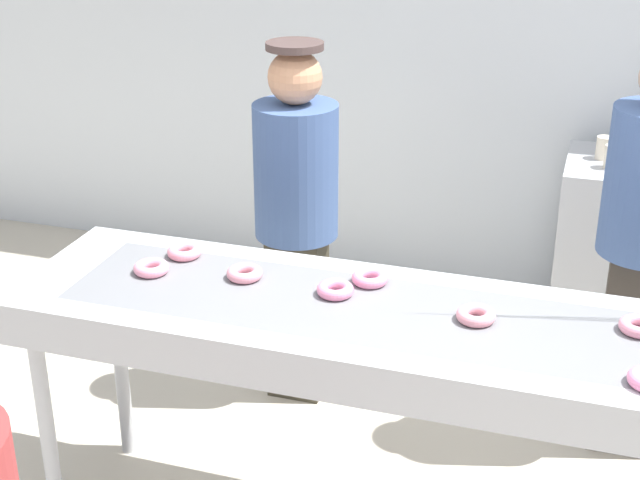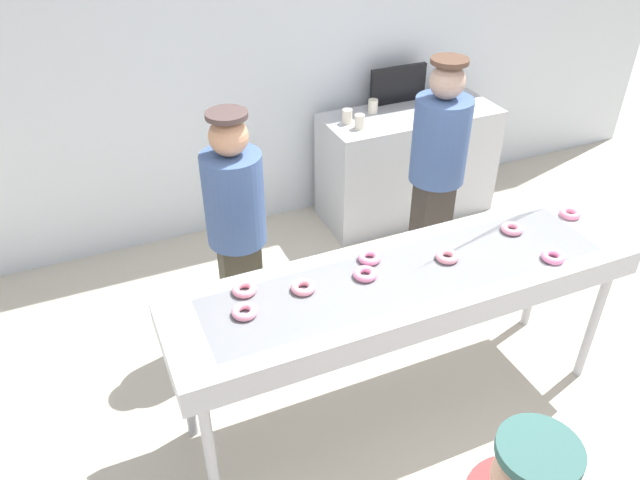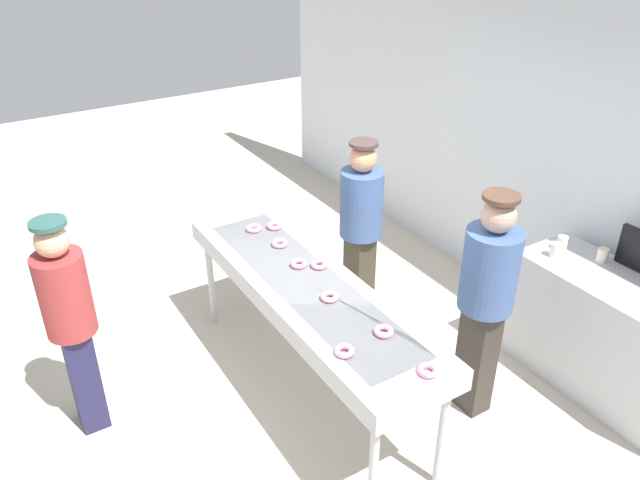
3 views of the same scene
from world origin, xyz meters
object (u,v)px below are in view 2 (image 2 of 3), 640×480
Objects in this scene: strawberry_donut_6 at (369,257)px; strawberry_donut_1 at (570,213)px; strawberry_donut_3 at (512,229)px; paper_cup_0 at (347,116)px; strawberry_donut_8 at (244,289)px; menu_display at (398,85)px; strawberry_donut_2 at (447,256)px; worker_baker at (236,221)px; paper_cup_2 at (373,106)px; strawberry_donut_4 at (303,287)px; strawberry_donut_0 at (365,274)px; fryer_conveyor at (407,286)px; prep_counter at (407,164)px; paper_cup_1 at (359,122)px; strawberry_donut_5 at (244,312)px; strawberry_donut_7 at (553,257)px; worker_assistant at (438,164)px; paper_cup_3 at (457,98)px.

strawberry_donut_1 is at bearing -3.51° from strawberry_donut_6.
paper_cup_0 is at bearing 95.16° from strawberry_donut_3.
strawberry_donut_8 is 2.78m from menu_display.
worker_baker is at bearing 135.38° from strawberry_donut_2.
paper_cup_2 reaches higher than strawberry_donut_8.
strawberry_donut_1 is 1.95m from paper_cup_2.
strawberry_donut_4 is at bearing 175.47° from strawberry_donut_2.
strawberry_donut_2 is (0.47, -0.04, 0.00)m from strawberry_donut_0.
strawberry_donut_3 is 1.12× the size of paper_cup_2.
strawberry_donut_2 is (0.25, 0.02, 0.10)m from fryer_conveyor.
strawberry_donut_1 is at bearing -89.63° from prep_counter.
paper_cup_1 is (1.44, 1.61, -0.00)m from strawberry_donut_8.
prep_counter is at bearing 77.27° from strawberry_donut_3.
strawberry_donut_8 is 1.12× the size of paper_cup_1.
worker_baker is at bearing 75.65° from strawberry_donut_5.
strawberry_donut_5 is at bearing 171.96° from strawberry_donut_7.
menu_display is at bearing -123.73° from worker_assistant.
strawberry_donut_2 is 1.00× the size of strawberry_donut_8.
paper_cup_3 reaches higher than strawberry_donut_6.
paper_cup_0 reaches higher than strawberry_donut_4.
paper_cup_1 is at bearing 94.12° from strawberry_donut_3.
menu_display is at bearing 56.86° from strawberry_donut_0.
paper_cup_0 is 1.00m from paper_cup_3.
worker_baker is at bearing 116.83° from strawberry_donut_0.
paper_cup_1 reaches higher than strawberry_donut_6.
paper_cup_0 is 1.00× the size of paper_cup_1.
strawberry_donut_8 is at bearing 179.33° from strawberry_donut_6.
strawberry_donut_2 is 1.00× the size of strawberry_donut_5.
strawberry_donut_4 is 2.15m from paper_cup_0.
worker_baker is at bearing -151.12° from prep_counter.
strawberry_donut_8 is 1.12× the size of paper_cup_2.
paper_cup_3 is (2.12, 1.81, -0.00)m from strawberry_donut_4.
fryer_conveyor is 1.12m from worker_baker.
fryer_conveyor is at bearing 165.24° from strawberry_donut_7.
strawberry_donut_4 is 0.43m from strawberry_donut_6.
paper_cup_3 is at bearing 5.90° from paper_cup_1.
strawberry_donut_7 is (0.51, -0.23, 0.00)m from strawberry_donut_2.
paper_cup_1 is (0.62, 1.80, 0.09)m from fryer_conveyor.
worker_assistant is at bearing 87.86° from strawberry_donut_3.
strawberry_donut_0 and strawberry_donut_4 have the same top height.
strawberry_donut_3 is at bearing -115.02° from paper_cup_3.
prep_counter is (2.02, 1.87, -0.53)m from strawberry_donut_5.
prep_counter is 13.29× the size of paper_cup_0.
strawberry_donut_6 is 1.18m from worker_assistant.
prep_counter is at bearing -24.03° from paper_cup_2.
strawberry_donut_5 is at bearing 178.06° from fryer_conveyor.
paper_cup_1 reaches higher than strawberry_donut_4.
strawberry_donut_7 reaches higher than fryer_conveyor.
strawberry_donut_2 is 0.08× the size of worker_baker.
worker_assistant is 0.88m from paper_cup_1.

